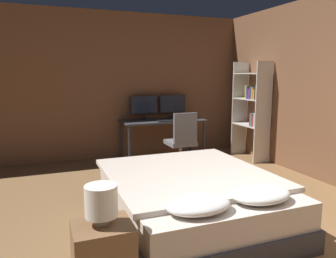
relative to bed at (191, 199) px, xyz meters
The scene contains 10 objects.
wall_back 3.30m from the bed, 84.95° to the left, with size 12.00×0.06×2.70m.
bed is the anchor object (origin of this frame).
bedside_lamp 1.42m from the bed, 142.89° to the right, with size 0.23×0.23×0.29m.
desk 2.81m from the bed, 75.83° to the left, with size 1.55×0.67×0.73m.
monitor_left 3.05m from the bed, 82.38° to the left, with size 0.53×0.16×0.44m.
monitor_right 3.17m from the bed, 71.69° to the left, with size 0.53×0.16×0.44m.
keyboard 2.60m from the bed, 74.56° to the left, with size 0.36×0.13×0.02m.
computer_mouse 2.69m from the bed, 68.92° to the left, with size 0.07×0.05×0.04m.
office_chair 2.04m from the bed, 69.24° to the left, with size 0.52×0.52×0.95m.
bookshelf 3.06m from the bed, 42.41° to the left, with size 0.34×0.75×1.80m.
Camera 1 is at (-1.71, -1.67, 1.57)m, focal length 35.00 mm.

